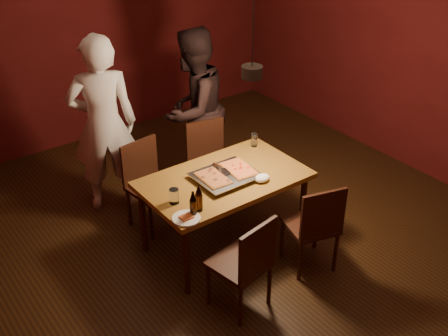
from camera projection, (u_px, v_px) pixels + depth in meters
room_shell at (251, 110)px, 4.83m from camera, size 6.00×6.00×6.00m
dining_table at (224, 184)px, 5.16m from camera, size 1.50×0.90×0.75m
chair_far_left at (147, 176)px, 5.55m from camera, size 0.47×0.47×0.49m
chair_far_right at (209, 155)px, 5.93m from camera, size 0.50×0.50×0.49m
chair_near_left at (247, 258)px, 4.46m from camera, size 0.49×0.49×0.49m
chair_near_right at (316, 221)px, 4.90m from camera, size 0.52×0.52×0.49m
pizza_tray at (226, 177)px, 5.09m from camera, size 0.59×0.50×0.05m
pizza_meat at (213, 178)px, 5.01m from camera, size 0.23×0.35×0.02m
pizza_cheese at (239, 169)px, 5.15m from camera, size 0.25×0.37×0.02m
spatula at (224, 172)px, 5.09m from camera, size 0.11×0.25×0.04m
beer_bottle_a at (193, 204)px, 4.55m from camera, size 0.06×0.06×0.22m
beer_bottle_b at (199, 198)px, 4.61m from camera, size 0.06×0.06×0.24m
water_glass_left at (174, 196)px, 4.73m from camera, size 0.08×0.08×0.13m
water_glass_right at (254, 140)px, 5.62m from camera, size 0.07×0.07×0.14m
plate_slice at (186, 218)px, 4.55m from camera, size 0.23×0.23×0.03m
napkin at (262, 178)px, 5.05m from camera, size 0.15×0.12×0.06m
diner_white at (103, 125)px, 5.63m from camera, size 0.80×0.67×1.88m
diner_dark at (193, 110)px, 6.06m from camera, size 1.07×0.97×1.79m
pendant_lamp at (252, 71)px, 4.65m from camera, size 0.18×0.18×1.10m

